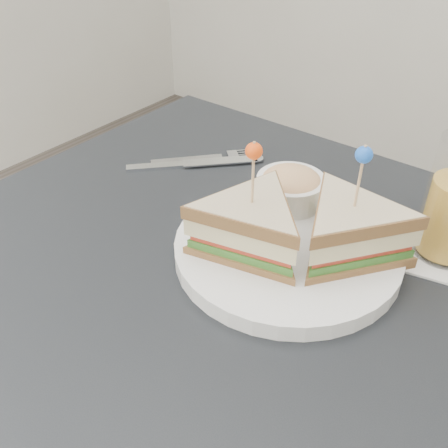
% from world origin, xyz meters
% --- Properties ---
extents(table, '(0.80, 0.80, 0.75)m').
position_xyz_m(table, '(0.00, 0.00, 0.67)').
color(table, black).
rests_on(table, ground).
extents(plate_meal, '(0.37, 0.37, 0.18)m').
position_xyz_m(plate_meal, '(0.09, 0.06, 0.80)').
color(plate_meal, white).
rests_on(plate_meal, table).
extents(cutlery_fork, '(0.14, 0.16, 0.01)m').
position_xyz_m(cutlery_fork, '(-0.17, 0.20, 0.75)').
color(cutlery_fork, silver).
rests_on(cutlery_fork, table).
extents(cutlery_knife, '(0.18, 0.19, 0.01)m').
position_xyz_m(cutlery_knife, '(-0.19, 0.16, 0.75)').
color(cutlery_knife, silver).
rests_on(cutlery_knife, table).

